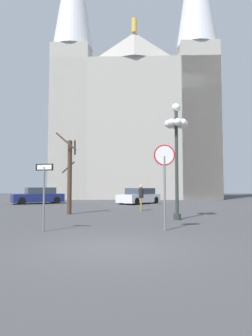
% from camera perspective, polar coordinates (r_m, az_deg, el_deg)
% --- Properties ---
extents(ground_plane, '(120.00, 120.00, 0.00)m').
position_cam_1_polar(ground_plane, '(7.95, -3.13, -15.18)').
color(ground_plane, '#424244').
extents(cathedral, '(21.66, 11.81, 38.27)m').
position_cam_1_polar(cathedral, '(41.04, 1.66, 11.59)').
color(cathedral, '#ADA89E').
rests_on(cathedral, ground).
extents(stop_sign, '(0.77, 0.10, 3.13)m').
position_cam_1_polar(stop_sign, '(10.89, 7.46, -0.42)').
color(stop_sign, slate).
rests_on(stop_sign, ground).
extents(one_way_arrow_sign, '(0.67, 0.19, 2.41)m').
position_cam_1_polar(one_way_arrow_sign, '(10.96, -15.57, -3.81)').
color(one_way_arrow_sign, slate).
rests_on(one_way_arrow_sign, ground).
extents(street_lamp, '(1.15, 1.15, 5.68)m').
position_cam_1_polar(street_lamp, '(14.69, 9.71, 6.20)').
color(street_lamp, '#2D3833').
rests_on(street_lamp, ground).
extents(bare_tree, '(1.25, 1.28, 4.69)m').
position_cam_1_polar(bare_tree, '(17.42, -10.86, -1.28)').
color(bare_tree, '#473323').
rests_on(bare_tree, ground).
extents(parked_car_near_navy, '(4.87, 3.76, 1.50)m').
position_cam_1_polar(parked_car_near_navy, '(28.71, -16.57, -5.22)').
color(parked_car_near_navy, navy).
rests_on(parked_car_near_navy, ground).
extents(parked_car_far_white, '(4.25, 4.51, 1.45)m').
position_cam_1_polar(parked_car_far_white, '(27.34, 2.57, -5.50)').
color(parked_car_far_white, silver).
rests_on(parked_car_far_white, ground).
extents(pedestrian_walking, '(0.32, 0.32, 1.70)m').
position_cam_1_polar(pedestrian_walking, '(19.53, 2.94, -5.24)').
color(pedestrian_walking, olive).
rests_on(pedestrian_walking, ground).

